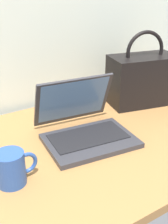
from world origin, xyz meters
TOP-DOWN VIEW (x-y plane):
  - desk at (0.00, 0.00)m, footprint 1.60×0.76m
  - laptop at (0.04, 0.04)m, footprint 0.34×0.33m
  - coffee_mug at (-0.28, -0.08)m, footprint 0.12×0.08m
  - handbag at (0.44, 0.16)m, footprint 0.33×0.23m

SIDE VIEW (x-z plane):
  - desk at x=0.00m, z-range 0.00..0.03m
  - laptop at x=0.04m, z-range -0.03..0.18m
  - coffee_mug at x=-0.28m, z-range 0.03..0.13m
  - handbag at x=0.44m, z-range -0.02..0.31m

